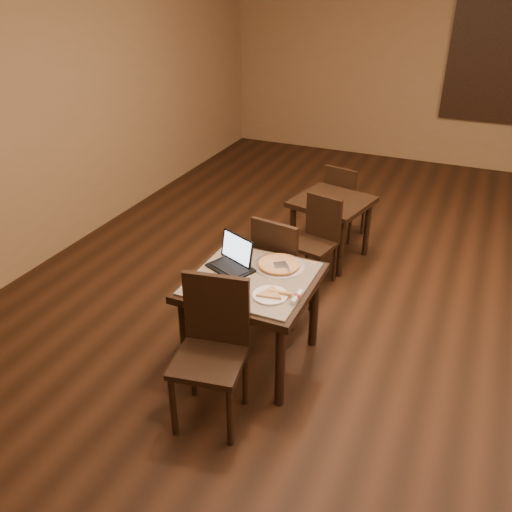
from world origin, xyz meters
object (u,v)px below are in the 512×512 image
at_px(chair_main_far, 280,264).
at_px(tiled_table, 252,289).
at_px(laptop, 234,259).
at_px(chair_main_near, 213,343).
at_px(other_table_b_chair_far, 343,198).
at_px(other_table_b_chair_near, 318,236).
at_px(pizza_pan, 279,266).
at_px(other_table_b, 332,210).

bearing_deg(chair_main_far, tiled_table, 99.93).
bearing_deg(laptop, tiled_table, -3.33).
relative_size(tiled_table, chair_main_near, 0.88).
bearing_deg(chair_main_near, tiled_table, 78.70).
relative_size(laptop, other_table_b_chair_far, 0.46).
bearing_deg(laptop, other_table_b_chair_near, 101.95).
height_order(tiled_table, chair_main_far, chair_main_far).
xyz_separation_m(tiled_table, laptop, (-0.20, 0.10, 0.16)).
distance_m(chair_main_far, laptop, 0.61).
distance_m(pizza_pan, other_table_b, 1.67).
bearing_deg(other_table_b_chair_far, chair_main_near, 102.12).
bearing_deg(chair_main_near, laptop, 94.67).
bearing_deg(other_table_b, tiled_table, -78.56).
xyz_separation_m(tiled_table, other_table_b_chair_far, (0.04, 2.40, -0.17)).
height_order(tiled_table, pizza_pan, pizza_pan).
bearing_deg(other_table_b_chair_near, tiled_table, -79.92).
bearing_deg(chair_main_near, other_table_b_chair_far, 79.10).
bearing_deg(tiled_table, chair_main_far, 91.08).
bearing_deg(tiled_table, other_table_b, 88.10).
relative_size(tiled_table, other_table_b, 1.07).
height_order(other_table_b, other_table_b_chair_far, other_table_b_chair_far).
distance_m(pizza_pan, other_table_b_chair_far, 2.18).
relative_size(tiled_table, other_table_b_chair_far, 1.06).
xyz_separation_m(tiled_table, chair_main_near, (-0.02, -0.61, -0.07)).
xyz_separation_m(laptop, other_table_b_chair_near, (0.28, 1.28, -0.33)).
distance_m(other_table_b_chair_near, other_table_b_chair_far, 1.01).
height_order(laptop, other_table_b_chair_near, laptop).
distance_m(chair_main_far, pizza_pan, 0.45).
distance_m(chair_main_far, other_table_b_chair_far, 1.79).
height_order(laptop, other_table_b, laptop).
relative_size(chair_main_far, other_table_b_chair_far, 1.14).
height_order(chair_main_near, other_table_b_chair_near, chair_main_near).
xyz_separation_m(laptop, other_table_b, (0.26, 1.79, -0.27)).
distance_m(chair_main_near, other_table_b, 2.50).
bearing_deg(chair_main_near, other_table_b_chair_near, 77.56).
bearing_deg(laptop, other_table_b, 105.87).
bearing_deg(chair_main_far, chair_main_near, 98.59).
relative_size(laptop, other_table_b, 0.47).
bearing_deg(other_table_b_chair_far, laptop, 97.21).
height_order(chair_main_far, pizza_pan, chair_main_far).
xyz_separation_m(chair_main_near, other_table_b_chair_far, (0.06, 3.01, -0.10)).
xyz_separation_m(pizza_pan, other_table_b_chair_near, (-0.04, 1.15, -0.28)).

